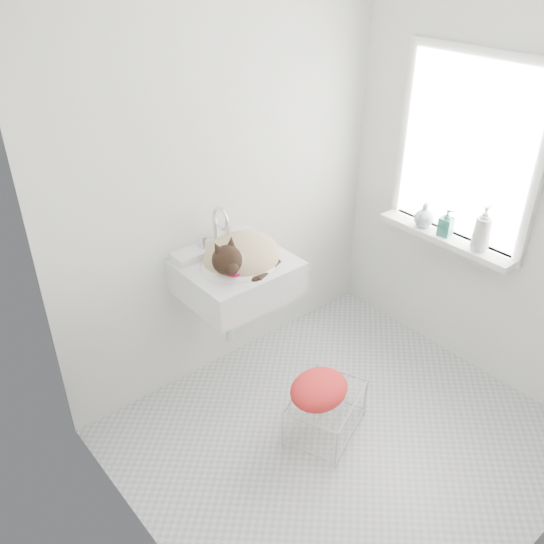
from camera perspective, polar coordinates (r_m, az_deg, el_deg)
floor at (r=3.33m, az=6.92°, el=-16.06°), size 2.20×2.00×0.02m
back_wall at (r=3.24m, az=-4.60°, el=9.65°), size 2.20×0.02×2.50m
right_wall at (r=3.41m, az=21.41°, el=8.65°), size 0.02×2.00×2.50m
left_wall at (r=1.99m, az=-13.34°, el=-6.39°), size 0.02×2.00×2.50m
window_glass at (r=3.45m, az=18.77°, el=11.24°), size 0.01×0.80×1.00m
window_frame at (r=3.44m, az=18.63°, el=11.19°), size 0.04×0.90×1.10m
windowsill at (r=3.59m, az=16.72°, el=3.24°), size 0.16×0.88×0.04m
sink at (r=3.16m, az=-3.50°, el=0.97°), size 0.59×0.52×0.24m
faucet at (r=3.22m, az=-5.51°, el=4.36°), size 0.22×0.15×0.22m
cat at (r=3.13m, az=-3.15°, el=1.56°), size 0.49×0.41×0.29m
wire_rack at (r=3.27m, az=5.31°, el=-13.42°), size 0.52×0.45×0.26m
towel at (r=3.14m, az=4.63°, el=-12.02°), size 0.38×0.29×0.14m
bottle_a at (r=3.48m, az=19.66°, el=2.10°), size 0.10×0.10×0.23m
bottle_b at (r=3.58m, az=16.61°, el=3.51°), size 0.09×0.09×0.17m
bottle_c at (r=3.65m, az=14.62°, el=4.42°), size 0.15×0.15×0.15m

